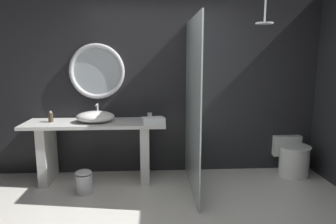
{
  "coord_description": "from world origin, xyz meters",
  "views": [
    {
      "loc": [
        -0.12,
        -2.52,
        1.68
      ],
      "look_at": [
        0.07,
        0.91,
        1.06
      ],
      "focal_mm": 32.67,
      "sensor_mm": 36.0,
      "label": 1
    }
  ],
  "objects_px": {
    "round_wall_mirror": "(97,72)",
    "rain_shower_head": "(265,20)",
    "vessel_sink": "(95,117)",
    "waste_bin": "(84,182)",
    "tumbler_cup": "(150,117)",
    "toilet": "(292,157)",
    "folded_hand_towel": "(153,121)",
    "soap_dispenser": "(51,117)"
  },
  "relations": [
    {
      "from": "round_wall_mirror",
      "to": "toilet",
      "type": "relative_size",
      "value": 1.26
    },
    {
      "from": "round_wall_mirror",
      "to": "vessel_sink",
      "type": "bearing_deg",
      "value": -88.67
    },
    {
      "from": "rain_shower_head",
      "to": "folded_hand_towel",
      "type": "relative_size",
      "value": 1.47
    },
    {
      "from": "round_wall_mirror",
      "to": "rain_shower_head",
      "type": "bearing_deg",
      "value": -12.95
    },
    {
      "from": "tumbler_cup",
      "to": "rain_shower_head",
      "type": "bearing_deg",
      "value": -10.42
    },
    {
      "from": "vessel_sink",
      "to": "soap_dispenser",
      "type": "distance_m",
      "value": 0.59
    },
    {
      "from": "rain_shower_head",
      "to": "toilet",
      "type": "bearing_deg",
      "value": 25.32
    },
    {
      "from": "round_wall_mirror",
      "to": "waste_bin",
      "type": "xyz_separation_m",
      "value": [
        -0.09,
        -0.69,
        -1.33
      ]
    },
    {
      "from": "vessel_sink",
      "to": "tumbler_cup",
      "type": "xyz_separation_m",
      "value": [
        0.72,
        0.06,
        -0.02
      ]
    },
    {
      "from": "tumbler_cup",
      "to": "toilet",
      "type": "bearing_deg",
      "value": 0.92
    },
    {
      "from": "round_wall_mirror",
      "to": "waste_bin",
      "type": "relative_size",
      "value": 2.55
    },
    {
      "from": "round_wall_mirror",
      "to": "rain_shower_head",
      "type": "xyz_separation_m",
      "value": [
        2.16,
        -0.5,
        0.65
      ]
    },
    {
      "from": "soap_dispenser",
      "to": "rain_shower_head",
      "type": "height_order",
      "value": "rain_shower_head"
    },
    {
      "from": "vessel_sink",
      "to": "tumbler_cup",
      "type": "bearing_deg",
      "value": 4.76
    },
    {
      "from": "soap_dispenser",
      "to": "waste_bin",
      "type": "relative_size",
      "value": 0.49
    },
    {
      "from": "toilet",
      "to": "rain_shower_head",
      "type": "bearing_deg",
      "value": -154.68
    },
    {
      "from": "rain_shower_head",
      "to": "vessel_sink",
      "type": "bearing_deg",
      "value": 174.62
    },
    {
      "from": "soap_dispenser",
      "to": "toilet",
      "type": "bearing_deg",
      "value": 1.09
    },
    {
      "from": "vessel_sink",
      "to": "waste_bin",
      "type": "height_order",
      "value": "vessel_sink"
    },
    {
      "from": "vessel_sink",
      "to": "folded_hand_towel",
      "type": "height_order",
      "value": "vessel_sink"
    },
    {
      "from": "round_wall_mirror",
      "to": "folded_hand_towel",
      "type": "xyz_separation_m",
      "value": [
        0.78,
        -0.47,
        -0.61
      ]
    },
    {
      "from": "round_wall_mirror",
      "to": "toilet",
      "type": "height_order",
      "value": "round_wall_mirror"
    },
    {
      "from": "soap_dispenser",
      "to": "waste_bin",
      "type": "xyz_separation_m",
      "value": [
        0.49,
        -0.43,
        -0.74
      ]
    },
    {
      "from": "round_wall_mirror",
      "to": "rain_shower_head",
      "type": "relative_size",
      "value": 1.85
    },
    {
      "from": "soap_dispenser",
      "to": "round_wall_mirror",
      "type": "distance_m",
      "value": 0.87
    },
    {
      "from": "tumbler_cup",
      "to": "toilet",
      "type": "distance_m",
      "value": 2.15
    },
    {
      "from": "toilet",
      "to": "round_wall_mirror",
      "type": "bearing_deg",
      "value": 175.87
    },
    {
      "from": "soap_dispenser",
      "to": "round_wall_mirror",
      "type": "height_order",
      "value": "round_wall_mirror"
    },
    {
      "from": "tumbler_cup",
      "to": "waste_bin",
      "type": "xyz_separation_m",
      "value": [
        -0.82,
        -0.46,
        -0.73
      ]
    },
    {
      "from": "toilet",
      "to": "soap_dispenser",
      "type": "bearing_deg",
      "value": -178.91
    },
    {
      "from": "rain_shower_head",
      "to": "toilet",
      "type": "xyz_separation_m",
      "value": [
        0.63,
        0.3,
        -1.87
      ]
    },
    {
      "from": "waste_bin",
      "to": "tumbler_cup",
      "type": "bearing_deg",
      "value": 29.07
    },
    {
      "from": "vessel_sink",
      "to": "toilet",
      "type": "relative_size",
      "value": 0.83
    },
    {
      "from": "tumbler_cup",
      "to": "folded_hand_towel",
      "type": "height_order",
      "value": "tumbler_cup"
    },
    {
      "from": "tumbler_cup",
      "to": "rain_shower_head",
      "type": "relative_size",
      "value": 0.26
    },
    {
      "from": "round_wall_mirror",
      "to": "waste_bin",
      "type": "bearing_deg",
      "value": -97.76
    },
    {
      "from": "round_wall_mirror",
      "to": "waste_bin",
      "type": "distance_m",
      "value": 1.5
    },
    {
      "from": "toilet",
      "to": "folded_hand_towel",
      "type": "xyz_separation_m",
      "value": [
        -2.01,
        -0.27,
        0.61
      ]
    },
    {
      "from": "round_wall_mirror",
      "to": "rain_shower_head",
      "type": "height_order",
      "value": "rain_shower_head"
    },
    {
      "from": "waste_bin",
      "to": "toilet",
      "type": "bearing_deg",
      "value": 9.68
    },
    {
      "from": "soap_dispenser",
      "to": "waste_bin",
      "type": "bearing_deg",
      "value": -40.9
    },
    {
      "from": "vessel_sink",
      "to": "rain_shower_head",
      "type": "bearing_deg",
      "value": -5.38
    }
  ]
}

